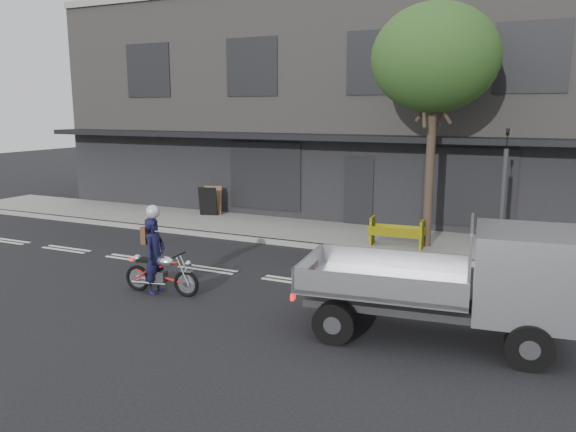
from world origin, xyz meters
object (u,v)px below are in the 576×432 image
Objects in this scene: rider at (155,256)px; flatbed_ute at (499,276)px; construction_barrier at (395,234)px; sandwich_board at (208,201)px; motorcycle at (161,272)px; traffic_light_pole at (503,203)px; street_tree at (435,59)px.

flatbed_ute is at bearing -93.75° from rider.
construction_barrier is 1.44× the size of sandwich_board.
motorcycle is 6.88m from flatbed_ute.
construction_barrier is (3.73, 5.50, 0.09)m from motorcycle.
motorcycle is 6.65m from construction_barrier.
flatbed_ute is 6.18m from construction_barrier.
traffic_light_pole is at bearing 34.17° from motorcycle.
rider is 1.11× the size of construction_barrier.
construction_barrier is 7.61m from sandwich_board.
traffic_light_pole reaches higher than construction_barrier.
street_tree reaches higher than rider.
street_tree is 6.46× the size of sandwich_board.
motorcycle is at bearing 175.36° from flatbed_ute.
street_tree is 3.72× the size of motorcycle.
sandwich_board is (-8.10, 1.23, -4.61)m from street_tree.
traffic_light_pole reaches higher than motorcycle.
street_tree reaches higher than construction_barrier.
motorcycle is at bearing -124.13° from construction_barrier.
flatbed_ute is (6.99, 0.20, 0.38)m from rider.
traffic_light_pole is (2.00, -0.85, -3.63)m from street_tree.
flatbed_ute reaches higher than motorcycle.
construction_barrier reaches higher than motorcycle.
flatbed_ute reaches higher than sandwich_board.
traffic_light_pole is 3.35× the size of sandwich_board.
construction_barrier is at bearing -136.81° from street_tree.
street_tree is 8.92m from rider.
traffic_light_pole is 8.56m from rider.
rider is at bearing 174.61° from motorcycle.
traffic_light_pole is at bearing 87.70° from flatbed_ute.
motorcycle is 0.39m from rider.
motorcycle is (-6.48, -5.35, -1.17)m from traffic_light_pole.
rider is at bearing -80.09° from sandwich_board.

